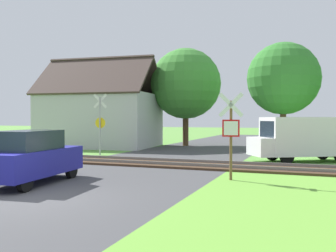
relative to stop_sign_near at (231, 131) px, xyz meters
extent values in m
plane|color=#5B933D|center=(-4.50, -5.04, -1.74)|extent=(160.00, 160.00, 0.00)
cube|color=#424244|center=(-4.50, -3.04, -1.74)|extent=(7.84, 80.00, 0.01)
cube|color=#422D1E|center=(-4.50, 3.31, -1.69)|extent=(60.00, 2.60, 0.10)
cube|color=slate|center=(-4.50, 4.03, -1.58)|extent=(60.00, 0.08, 0.12)
cube|color=slate|center=(-4.50, 2.59, -1.58)|extent=(60.00, 0.08, 0.12)
cylinder|color=brown|center=(-0.01, 0.03, -0.34)|extent=(0.10, 0.10, 2.80)
cube|color=red|center=(0.01, -0.03, 0.09)|extent=(0.60, 0.14, 0.60)
cube|color=white|center=(0.01, -0.06, 0.09)|extent=(0.49, 0.10, 0.49)
cube|color=white|center=(0.01, -0.03, 0.91)|extent=(0.87, 0.18, 0.88)
cube|color=white|center=(0.01, -0.03, 0.91)|extent=(0.87, 0.18, 0.88)
cylinder|color=#9E9EA5|center=(-9.07, 6.26, -0.01)|extent=(0.09, 0.09, 3.46)
cube|color=white|center=(-9.07, 6.32, 1.47)|extent=(0.88, 0.11, 0.88)
cube|color=white|center=(-9.07, 6.32, 1.47)|extent=(0.88, 0.11, 0.88)
cylinder|color=yellow|center=(-9.07, 6.33, 0.17)|extent=(0.64, 0.09, 0.64)
cube|color=#B7B7BC|center=(-12.52, 12.16, 0.27)|extent=(8.74, 6.90, 4.04)
cube|color=#473833|center=(-12.37, 10.63, 3.64)|extent=(8.89, 4.29, 3.07)
cube|color=#473833|center=(-12.66, 13.69, 3.64)|extent=(8.89, 4.29, 3.07)
cube|color=brown|center=(-10.28, 12.38, 3.97)|extent=(0.55, 0.55, 1.10)
cylinder|color=#513823|center=(-6.63, 15.23, -0.32)|extent=(0.46, 0.46, 2.84)
sphere|color=#3D8433|center=(-6.63, 15.23, 3.19)|extent=(5.58, 5.58, 5.58)
cylinder|color=#513823|center=(0.96, 12.68, -0.23)|extent=(0.40, 0.40, 3.02)
sphere|color=#337A2D|center=(0.96, 12.68, 3.06)|extent=(4.74, 4.74, 4.74)
cube|color=white|center=(2.42, 6.94, -0.45)|extent=(4.58, 3.78, 1.90)
cube|color=white|center=(0.32, 5.69, -0.95)|extent=(1.52, 1.91, 0.90)
cube|color=#19232D|center=(0.64, 5.88, -0.12)|extent=(0.86, 1.41, 0.85)
cube|color=navy|center=(1.94, 7.77, -0.79)|extent=(3.26, 1.94, 0.16)
cylinder|color=black|center=(0.80, 6.89, -1.40)|extent=(0.68, 0.50, 0.68)
cylinder|color=black|center=(1.59, 5.54, -1.40)|extent=(0.68, 0.50, 0.68)
cylinder|color=black|center=(3.25, 8.34, -1.40)|extent=(0.68, 0.50, 0.68)
cube|color=navy|center=(-6.09, -3.01, -1.02)|extent=(2.04, 4.15, 0.84)
cube|color=#19232D|center=(-6.07, -3.21, -0.28)|extent=(1.61, 2.33, 0.64)
cylinder|color=black|center=(-5.54, -1.58, -1.44)|extent=(0.24, 0.62, 0.60)
cylinder|color=black|center=(-6.93, -1.73, -1.44)|extent=(0.24, 0.62, 0.60)
cylinder|color=black|center=(-5.26, -4.29, -1.44)|extent=(0.24, 0.62, 0.60)
camera|label=1|loc=(2.57, -13.06, 0.43)|focal=40.00mm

